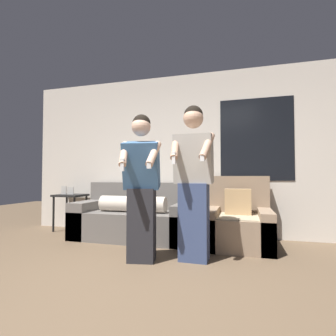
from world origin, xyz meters
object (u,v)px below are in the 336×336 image
armchair (238,223)px  person_left (141,186)px  couch (137,218)px  side_table (70,200)px  person_right (194,180)px

armchair → person_left: (-1.05, -1.03, 0.54)m
couch → armchair: bearing=-1.5°
couch → side_table: size_ratio=2.38×
person_left → person_right: person_right is taller
armchair → side_table: size_ratio=1.22×
couch → person_left: (0.50, -1.07, 0.55)m
person_left → person_right: bearing=19.4°
person_left → person_right: 0.60m
side_table → person_left: (1.87, -1.28, 0.31)m
couch → person_right: bearing=-39.3°
person_left → person_right: size_ratio=0.93×
couch → armchair: (1.55, -0.04, 0.00)m
armchair → person_right: person_right is taller
couch → armchair: size_ratio=1.95×
couch → side_table: bearing=171.6°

